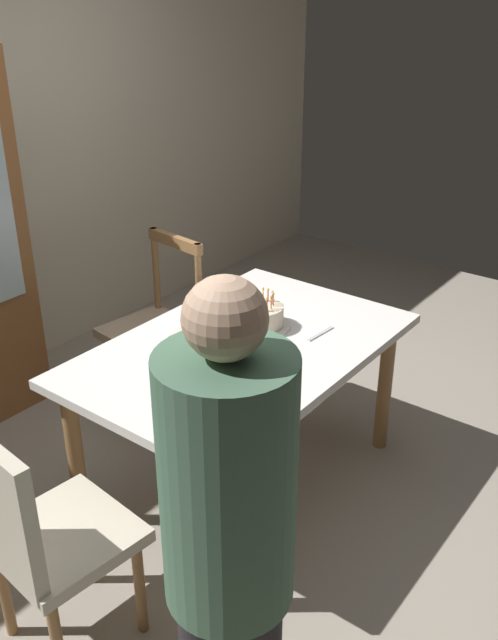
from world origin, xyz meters
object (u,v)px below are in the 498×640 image
object	(u,v)px
birthday_cake	(260,317)
plate_far_side	(193,336)
chair_upholstered	(38,532)
plate_near_celebrant	(221,401)
person_celebrant	(229,547)
chair_spindle_back	(155,329)
dining_table	(242,363)

from	to	relation	value
birthday_cake	plate_far_side	xyz separation A→B (m)	(-0.26, 0.18, -0.04)
chair_upholstered	plate_far_side	bearing A→B (deg)	13.48
plate_far_side	plate_near_celebrant	bearing A→B (deg)	-127.52
birthday_cake	person_celebrant	distance (m)	1.59
chair_spindle_back	birthday_cake	bearing A→B (deg)	-95.86
dining_table	chair_upholstered	xyz separation A→B (m)	(-1.14, -0.04, -0.11)
plate_far_side	chair_upholstered	bearing A→B (deg)	-166.52
birthday_cake	chair_upholstered	distance (m)	1.35
dining_table	plate_far_side	bearing A→B (deg)	108.84
dining_table	person_celebrant	size ratio (longest dim) A/B	0.92
plate_near_celebrant	plate_far_side	distance (m)	0.55
chair_upholstered	plate_near_celebrant	bearing A→B (deg)	-14.27
dining_table	birthday_cake	bearing A→B (deg)	12.19
birthday_cake	plate_near_celebrant	bearing A→B (deg)	-156.52
plate_near_celebrant	chair_spindle_back	bearing A→B (deg)	56.54
chair_spindle_back	chair_upholstered	xyz separation A→B (m)	(-1.40, -0.84, 0.07)
chair_spindle_back	plate_far_side	bearing A→B (deg)	-120.14
chair_spindle_back	person_celebrant	xyz separation A→B (m)	(-1.39, -1.64, 0.47)
chair_spindle_back	chair_upholstered	size ratio (longest dim) A/B	1.00
chair_spindle_back	chair_upholstered	world-z (taller)	same
dining_table	plate_far_side	distance (m)	0.25
birthday_cake	dining_table	bearing A→B (deg)	-167.81
birthday_cake	person_celebrant	xyz separation A→B (m)	(-1.32, -0.88, 0.15)
birthday_cake	plate_near_celebrant	xyz separation A→B (m)	(-0.60, -0.26, -0.04)
dining_table	plate_near_celebrant	world-z (taller)	plate_near_celebrant
birthday_cake	chair_spindle_back	size ratio (longest dim) A/B	0.29
dining_table	birthday_cake	size ratio (longest dim) A/B	5.36
plate_near_celebrant	dining_table	bearing A→B (deg)	28.05
person_celebrant	chair_upholstered	bearing A→B (deg)	90.73
plate_far_side	person_celebrant	world-z (taller)	person_celebrant
birthday_cake	plate_far_side	bearing A→B (deg)	145.45
plate_far_side	chair_spindle_back	distance (m)	0.73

